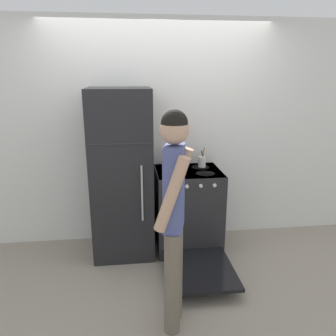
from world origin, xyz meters
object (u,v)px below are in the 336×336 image
refrigerator (122,174)px  tea_kettle (174,162)px  stove_range (188,211)px  utensil_jar (202,161)px  person (174,211)px  dutch_oven_pot (176,167)px

refrigerator → tea_kettle: (0.58, 0.13, 0.08)m
stove_range → utensil_jar: (0.18, 0.17, 0.53)m
refrigerator → tea_kettle: 0.60m
stove_range → person: bearing=-105.6°
dutch_oven_pot → person: person is taller
refrigerator → utensil_jar: refrigerator is taller
dutch_oven_pot → utensil_jar: size_ratio=1.24×
tea_kettle → utensil_jar: 0.33m
tea_kettle → person: person is taller
refrigerator → utensil_jar: (0.91, 0.13, 0.08)m
person → refrigerator: bearing=33.3°
dutch_oven_pot → utensil_jar: bearing=36.7°
utensil_jar → refrigerator: bearing=-171.5°
stove_range → dutch_oven_pot: (-0.16, -0.09, 0.55)m
stove_range → utensil_jar: size_ratio=5.93×
refrigerator → dutch_oven_pot: (0.57, -0.12, 0.09)m
stove_range → dutch_oven_pot: size_ratio=4.80×
refrigerator → tea_kettle: refrigerator is taller
tea_kettle → refrigerator: bearing=-167.4°
person → tea_kettle: bearing=7.5°
refrigerator → stove_range: bearing=-2.7°
stove_range → dutch_oven_pot: dutch_oven_pot is taller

